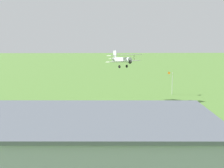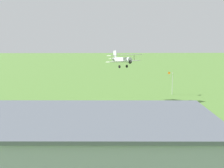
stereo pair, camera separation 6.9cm
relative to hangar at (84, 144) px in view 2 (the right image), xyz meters
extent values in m
plane|color=#568438|center=(-2.12, -34.39, -2.97)|extent=(400.00, 400.00, 0.00)
cube|color=#99A3AD|center=(0.00, 0.02, -0.18)|extent=(27.09, 16.28, 5.58)
cube|color=slate|center=(0.00, 0.02, 2.78)|extent=(27.70, 16.89, 0.35)
cube|color=#384251|center=(-0.24, -7.76, -0.69)|extent=(9.32, 0.45, 4.58)
cylinder|color=silver|center=(-6.04, -36.42, 5.96)|extent=(4.12, 5.77, 1.50)
cone|color=black|center=(-7.78, -33.56, 5.75)|extent=(1.06, 1.05, 0.83)
cube|color=silver|center=(-6.41, -35.82, 5.75)|extent=(7.63, 5.42, 0.21)
cube|color=silver|center=(-6.64, -35.44, 7.07)|extent=(7.63, 5.42, 0.21)
cube|color=silver|center=(-4.67, -38.67, 7.19)|extent=(0.70, 1.06, 1.37)
cube|color=silver|center=(-4.64, -38.73, 6.13)|extent=(2.69, 2.12, 0.14)
cylinder|color=black|center=(-5.50, -35.49, 4.61)|extent=(0.45, 0.62, 0.64)
cylinder|color=black|center=(-7.12, -36.48, 4.61)|extent=(0.45, 0.62, 0.64)
cylinder|color=#332D28|center=(-4.32, -34.29, 6.41)|extent=(0.15, 0.18, 1.35)
cylinder|color=#332D28|center=(-8.73, -36.97, 6.41)|extent=(0.15, 0.18, 1.35)
cube|color=orange|center=(-12.27, -14.53, -2.29)|extent=(1.82, 3.94, 0.73)
cube|color=#2D3842|center=(-12.27, -14.53, -1.66)|extent=(1.58, 2.22, 0.53)
cylinder|color=black|center=(-13.17, -13.21, -2.65)|extent=(0.23, 0.64, 0.64)
cylinder|color=black|center=(-11.42, -13.18, -2.65)|extent=(0.23, 0.64, 0.64)
cylinder|color=black|center=(-13.12, -15.87, -2.65)|extent=(0.23, 0.64, 0.64)
cylinder|color=black|center=(-11.38, -15.84, -2.65)|extent=(0.23, 0.64, 0.64)
cube|color=slate|center=(8.70, -14.84, -2.33)|extent=(2.41, 4.44, 0.65)
cube|color=#2D3842|center=(8.70, -14.84, -1.72)|extent=(1.94, 2.57, 0.56)
cylinder|color=black|center=(7.99, -13.29, -2.65)|extent=(0.31, 0.66, 0.64)
cylinder|color=black|center=(9.82, -13.54, -2.65)|extent=(0.31, 0.66, 0.64)
cylinder|color=black|center=(7.59, -16.14, -2.65)|extent=(0.31, 0.66, 0.64)
cylinder|color=black|center=(9.42, -16.39, -2.65)|extent=(0.31, 0.66, 0.64)
cylinder|color=black|center=(13.44, -16.22, -2.65)|extent=(0.24, 0.65, 0.64)
cylinder|color=beige|center=(-5.71, -16.43, -2.54)|extent=(0.37, 0.37, 0.86)
cylinder|color=beige|center=(-5.71, -16.43, -1.81)|extent=(0.44, 0.44, 0.61)
sphere|color=brown|center=(-5.71, -16.43, -1.39)|extent=(0.23, 0.23, 0.23)
cylinder|color=beige|center=(3.17, -14.59, -2.55)|extent=(0.33, 0.33, 0.85)
cylinder|color=#3F3F47|center=(3.17, -14.59, -1.82)|extent=(0.39, 0.39, 0.60)
sphere|color=#D8AD84|center=(3.17, -14.59, -1.40)|extent=(0.23, 0.23, 0.23)
cylinder|color=#3F3F47|center=(6.86, -19.32, -2.52)|extent=(0.43, 0.43, 0.90)
cylinder|color=#B23333|center=(6.86, -19.32, -1.75)|extent=(0.51, 0.51, 0.64)
sphere|color=beige|center=(6.86, -19.32, -1.31)|extent=(0.24, 0.24, 0.24)
cylinder|color=beige|center=(4.88, -15.94, -2.57)|extent=(0.43, 0.43, 0.81)
cylinder|color=navy|center=(4.88, -15.94, -1.88)|extent=(0.51, 0.51, 0.57)
sphere|color=#D8AD84|center=(4.88, -15.94, -1.49)|extent=(0.22, 0.22, 0.22)
cylinder|color=#33723F|center=(-12.85, -18.80, -2.55)|extent=(0.42, 0.42, 0.86)
cylinder|color=#72338C|center=(-12.85, -18.80, -1.81)|extent=(0.49, 0.49, 0.61)
sphere|color=brown|center=(-12.85, -18.80, -1.39)|extent=(0.23, 0.23, 0.23)
cylinder|color=silver|center=(-18.69, -43.94, -0.24)|extent=(0.12, 0.12, 5.47)
cone|color=orange|center=(-17.99, -43.94, 2.34)|extent=(1.10, 1.43, 0.60)
camera|label=1|loc=(-1.93, 32.12, 11.06)|focal=51.66mm
camera|label=2|loc=(-2.00, 32.12, 11.06)|focal=51.66mm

